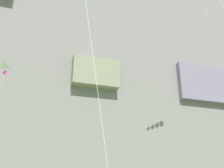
{
  "coord_description": "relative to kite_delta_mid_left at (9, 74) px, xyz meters",
  "views": [
    {
      "loc": [
        -11.32,
        -0.61,
        2.06
      ],
      "look_at": [
        -1.66,
        27.73,
        13.77
      ],
      "focal_mm": 40.02,
      "sensor_mm": 36.0,
      "label": 1
    }
  ],
  "objects": [
    {
      "name": "cliff_face",
      "position": [
        14.1,
        25.3,
        19.0
      ],
      "size": [
        180.0,
        23.49,
        65.36
      ],
      "color": "slate",
      "rests_on": "ground"
    },
    {
      "name": "kite_delta_mid_left",
      "position": [
        0.0,
        0.0,
        0.0
      ],
      "size": [
        3.26,
        6.04,
        14.04
      ],
      "color": "white",
      "rests_on": "ground"
    }
  ]
}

